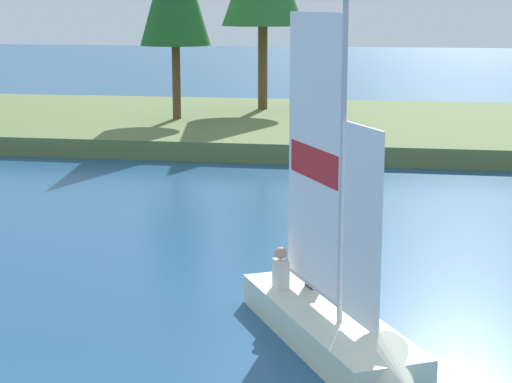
# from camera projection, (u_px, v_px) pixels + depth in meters

# --- Properties ---
(shore_bank) EXTENTS (80.00, 13.83, 0.64)m
(shore_bank) POSITION_uv_depth(u_px,v_px,m) (279.00, 125.00, 34.99)
(shore_bank) COLOR #5B703D
(shore_bank) RESTS_ON ground
(sailboat) EXTENTS (3.39, 4.84, 5.62)m
(sailboat) POSITION_uv_depth(u_px,v_px,m) (344.00, 326.00, 12.69)
(sailboat) COLOR silver
(sailboat) RESTS_ON ground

